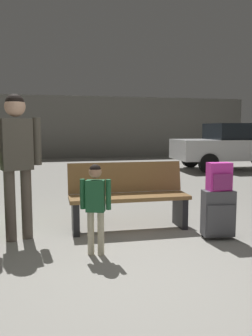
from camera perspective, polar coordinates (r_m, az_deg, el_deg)
name	(u,v)px	position (r m, az deg, el deg)	size (l,w,h in m)	color
ground_plane	(86,197)	(7.16, -6.55, -4.78)	(18.00, 18.00, 0.10)	gray
garage_back_wall	(61,127)	(15.85, -10.69, 6.65)	(18.00, 0.12, 2.80)	slate
bench	(128,196)	(4.70, 0.37, -4.65)	(1.61, 0.57, 0.89)	brown
suitcase	(218,213)	(4.41, 14.98, -7.24)	(0.40, 0.27, 0.60)	#4C4C51
backpack_bright	(219,177)	(4.33, 15.17, -1.44)	(0.29, 0.21, 0.34)	#D833A5
child	(95,200)	(3.68, -5.08, -5.22)	(0.32, 0.24, 0.98)	beige
adult	(17,151)	(4.32, -17.63, 2.68)	(0.58, 0.31, 1.76)	brown
parked_car_side	(238,145)	(11.96, 17.98, 3.64)	(4.21, 2.03, 1.51)	silver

